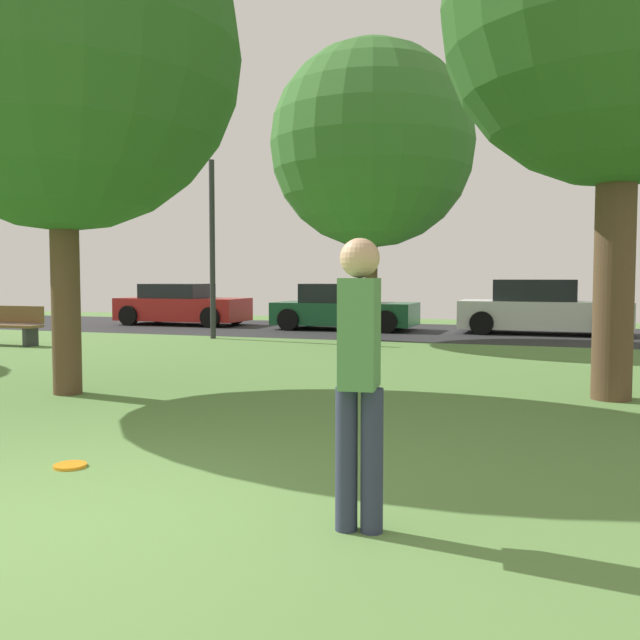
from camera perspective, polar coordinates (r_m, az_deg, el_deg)
name	(u,v)px	position (r m, az deg, el deg)	size (l,w,h in m)	color
ground_plane	(45,522)	(5.01, -21.65, -15.12)	(44.00, 44.00, 0.00)	#5B8442
road_strip	(441,332)	(19.89, 9.90, -1.00)	(44.00, 6.40, 0.01)	#28282B
maple_tree_far	(621,8)	(10.19, 23.48, 22.44)	(4.47, 4.47, 7.19)	brown
maple_tree_near	(372,145)	(17.42, 4.29, 14.11)	(4.97, 4.97, 7.25)	brown
birch_tree_lone	(60,50)	(10.34, -20.55, 20.02)	(4.75, 4.75, 6.93)	brown
person_catcher	(359,368)	(4.28, 3.25, -3.99)	(0.30, 0.34, 1.82)	#2D334C
frisbee_disc	(70,466)	(6.25, -19.82, -11.17)	(0.27, 0.27, 0.03)	orange
parked_car_red	(182,306)	(23.03, -11.27, 1.16)	(4.19, 1.96, 1.34)	#B21E1E
parked_car_green	(344,309)	(20.57, 1.94, 0.93)	(4.15, 2.01, 1.36)	#195633
parked_car_white	(541,309)	(19.98, 17.71, 0.85)	(4.47, 1.96, 1.49)	white
park_bench	(11,325)	(17.42, -24.01, -0.39)	(1.60, 0.45, 0.90)	brown
street_lamp_post	(212,250)	(17.85, -8.83, 5.71)	(0.14, 0.14, 4.50)	#2D2D33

